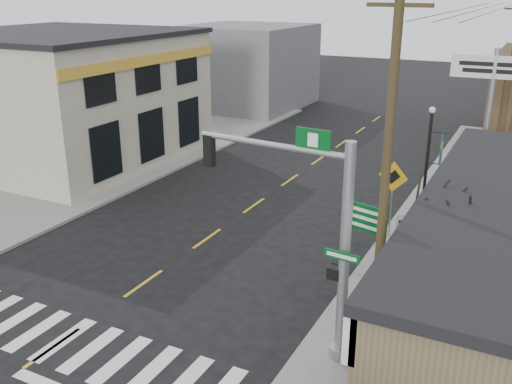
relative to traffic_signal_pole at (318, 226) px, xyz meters
The scene contains 18 objects.
ground 7.96m from the traffic_signal_pole, 154.90° to the right, with size 140.00×140.00×0.00m, color black.
sidewalk_right 10.95m from the traffic_signal_pole, 75.40° to the left, with size 6.00×38.00×0.13m, color slate.
sidewalk_left 18.71m from the traffic_signal_pole, 146.98° to the left, with size 6.00×38.00×0.13m, color slate.
center_line 8.91m from the traffic_signal_pole, 141.95° to the left, with size 0.12×56.00×0.01m, color gold.
crosswalk 7.82m from the traffic_signal_pole, 157.90° to the right, with size 11.00×2.20×0.01m, color silver.
left_building 22.30m from the traffic_signal_pole, 150.43° to the left, with size 12.00×12.00×6.80m, color #B6B398.
bldg_distant_left 33.82m from the traffic_signal_pole, 120.95° to the left, with size 9.00×10.00×6.40m, color slate.
traffic_signal_pole is the anchor object (origin of this frame).
guide_sign 5.18m from the traffic_signal_pole, 91.10° to the left, with size 1.49×0.13×2.61m.
fire_hydrant 5.93m from the traffic_signal_pole, 67.14° to the left, with size 0.22×0.22×0.69m.
ped_crossing_sign 8.25m from the traffic_signal_pole, 90.66° to the left, with size 1.17×0.08×3.02m.
lamp_post 10.08m from the traffic_signal_pole, 85.41° to the left, with size 0.62×0.49×4.80m.
dance_center_sign 12.26m from the traffic_signal_pole, 77.60° to the left, with size 3.25×0.20×6.91m.
bare_tree 3.39m from the traffic_signal_pole, 38.97° to the left, with size 2.57×2.57×5.14m.
shrub_front 4.02m from the traffic_signal_pole, 23.63° to the left, with size 1.24×1.24×0.93m, color #153917.
shrub_back 6.15m from the traffic_signal_pole, 49.16° to the left, with size 1.07×1.07×0.80m, color black.
utility_pole_near 2.49m from the traffic_signal_pole, 59.35° to the left, with size 1.62×0.24×9.30m.
utility_pole_far 20.96m from the traffic_signal_pole, 82.57° to the left, with size 1.50×0.22×8.61m.
Camera 1 is at (10.86, -9.20, 9.22)m, focal length 40.00 mm.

